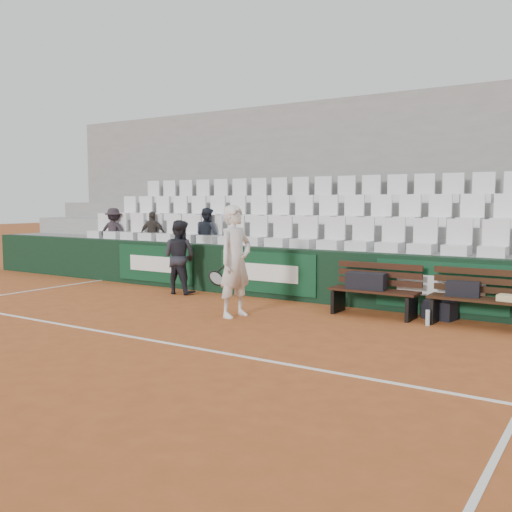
{
  "coord_description": "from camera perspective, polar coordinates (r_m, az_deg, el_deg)",
  "views": [
    {
      "loc": [
        5.72,
        -5.75,
        1.92
      ],
      "look_at": [
        0.47,
        2.4,
        1.0
      ],
      "focal_mm": 40.0,
      "sensor_mm": 36.0,
      "label": 1
    }
  ],
  "objects": [
    {
      "name": "spectator_b",
      "position": [
        14.03,
        -10.31,
        3.91
      ],
      "size": [
        0.73,
        0.51,
        1.14
      ],
      "primitive_type": "imported",
      "rotation": [
        0.0,
        0.0,
        3.53
      ],
      "color": "#332D29",
      "rests_on": "grandstand_tier_front"
    },
    {
      "name": "spectator_c",
      "position": [
        12.96,
        -4.93,
        4.08
      ],
      "size": [
        0.7,
        0.6,
        1.24
      ],
      "primitive_type": "imported",
      "rotation": [
        0.0,
        0.0,
        2.9
      ],
      "color": "#1E232E",
      "rests_on": "grandstand_tier_front"
    },
    {
      "name": "bench_left",
      "position": [
        9.85,
        11.67,
        -4.6
      ],
      "size": [
        1.5,
        0.56,
        0.45
      ],
      "primitive_type": "cube",
      "color": "#34190F",
      "rests_on": "ground"
    },
    {
      "name": "water_bottle_far",
      "position": [
        9.31,
        16.79,
        -5.94
      ],
      "size": [
        0.07,
        0.07,
        0.25
      ],
      "primitive_type": "cylinder",
      "color": "silver",
      "rests_on": "ground"
    },
    {
      "name": "spectator_a",
      "position": [
        14.98,
        -14.07,
        4.08
      ],
      "size": [
        0.9,
        0.73,
        1.22
      ],
      "primitive_type": "imported",
      "rotation": [
        0.0,
        0.0,
        3.55
      ],
      "color": "black",
      "rests_on": "grandstand_tier_front"
    },
    {
      "name": "seat_row_back",
      "position": [
        13.38,
        7.56,
        6.64
      ],
      "size": [
        11.9,
        0.44,
        0.63
      ],
      "primitive_type": "cube",
      "color": "silver",
      "rests_on": "grandstand_tier_back"
    },
    {
      "name": "water_bottle_near",
      "position": [
        10.3,
        8.15,
        -4.61
      ],
      "size": [
        0.08,
        0.08,
        0.27
      ],
      "primitive_type": "cylinder",
      "color": "silver",
      "rests_on": "ground"
    },
    {
      "name": "sports_bag_right",
      "position": [
        9.49,
        19.98,
        -3.11
      ],
      "size": [
        0.52,
        0.28,
        0.23
      ],
      "primitive_type": "cube",
      "rotation": [
        0.0,
        0.0,
        0.11
      ],
      "color": "black",
      "rests_on": "bench_right"
    },
    {
      "name": "ball_kid",
      "position": [
        12.04,
        -7.68,
        -0.09
      ],
      "size": [
        0.8,
        0.64,
        1.54
      ],
      "primitive_type": "imported",
      "rotation": [
        0.0,
        0.0,
        3.22
      ],
      "color": "black",
      "rests_on": "ground"
    },
    {
      "name": "tennis_player",
      "position": [
        9.5,
        -2.09,
        -0.55
      ],
      "size": [
        0.77,
        0.74,
        1.87
      ],
      "color": "silver",
      "rests_on": "ground"
    },
    {
      "name": "seat_row_mid",
      "position": [
        12.53,
        5.67,
        4.69
      ],
      "size": [
        11.9,
        0.44,
        0.63
      ],
      "primitive_type": "cube",
      "color": "white",
      "rests_on": "grandstand_tier_mid"
    },
    {
      "name": "grandstand_tier_front",
      "position": [
        11.93,
        3.91,
        -1.43
      ],
      "size": [
        18.0,
        0.95,
        1.0
      ],
      "primitive_type": "cube",
      "color": "gray",
      "rests_on": "ground"
    },
    {
      "name": "sports_bag_left",
      "position": [
        9.82,
        10.96,
        -2.46
      ],
      "size": [
        0.67,
        0.33,
        0.28
      ],
      "primitive_type": "cube",
      "rotation": [
        0.0,
        0.0,
        0.08
      ],
      "color": "black",
      "rests_on": "bench_left"
    },
    {
      "name": "back_barrier",
      "position": [
        11.35,
        2.67,
        -1.77
      ],
      "size": [
        18.0,
        0.34,
        1.0
      ],
      "color": "black",
      "rests_on": "ground"
    },
    {
      "name": "towel",
      "position": [
        9.3,
        24.02,
        -3.86
      ],
      "size": [
        0.35,
        0.27,
        0.09
      ],
      "primitive_type": "cube",
      "rotation": [
        0.0,
        0.0,
        -0.1
      ],
      "color": "#C8BB81",
      "rests_on": "bench_right"
    },
    {
      "name": "ground",
      "position": [
        8.33,
        -11.84,
        -8.02
      ],
      "size": [
        80.0,
        80.0,
        0.0
      ],
      "primitive_type": "plane",
      "color": "#A65125",
      "rests_on": "ground"
    },
    {
      "name": "court_baseline",
      "position": [
        8.33,
        -11.84,
        -8.0
      ],
      "size": [
        18.0,
        0.06,
        0.01
      ],
      "primitive_type": "cube",
      "color": "white",
      "rests_on": "ground"
    },
    {
      "name": "court_sideline_right",
      "position": [
        4.27,
        21.09,
        -21.64
      ],
      "size": [
        0.06,
        20.0,
        0.01
      ],
      "primitive_type": "cube",
      "color": "white",
      "rests_on": "ground"
    },
    {
      "name": "seat_row_front",
      "position": [
        11.7,
        3.52,
        2.45
      ],
      "size": [
        11.9,
        0.44,
        0.63
      ],
      "primitive_type": "cube",
      "color": "silver",
      "rests_on": "grandstand_tier_front"
    },
    {
      "name": "grandstand_tier_back",
      "position": [
        13.57,
        7.81,
        1.28
      ],
      "size": [
        18.0,
        0.95,
        1.9
      ],
      "primitive_type": "cube",
      "color": "gray",
      "rests_on": "ground"
    },
    {
      "name": "grandstand_tier_mid",
      "position": [
        12.74,
        5.99,
        0.01
      ],
      "size": [
        18.0,
        0.95,
        1.45
      ],
      "primitive_type": "cube",
      "color": "#959592",
      "rests_on": "ground"
    },
    {
      "name": "grandstand_rear_wall",
      "position": [
        14.11,
        8.95,
        6.5
      ],
      "size": [
        18.0,
        0.3,
        4.4
      ],
      "primitive_type": "cube",
      "color": "gray",
      "rests_on": "ground"
    },
    {
      "name": "bench_right",
      "position": [
        9.45,
        21.33,
        -5.28
      ],
      "size": [
        1.5,
        0.56,
        0.45
      ],
      "primitive_type": "cube",
      "color": "#311B0E",
      "rests_on": "ground"
    },
    {
      "name": "sports_bag_ground",
      "position": [
        9.87,
        17.89,
        -5.16
      ],
      "size": [
        0.55,
        0.41,
        0.3
      ],
      "primitive_type": "cube",
      "rotation": [
        0.0,
        0.0,
        -0.22
      ],
      "color": "black",
      "rests_on": "ground"
    }
  ]
}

